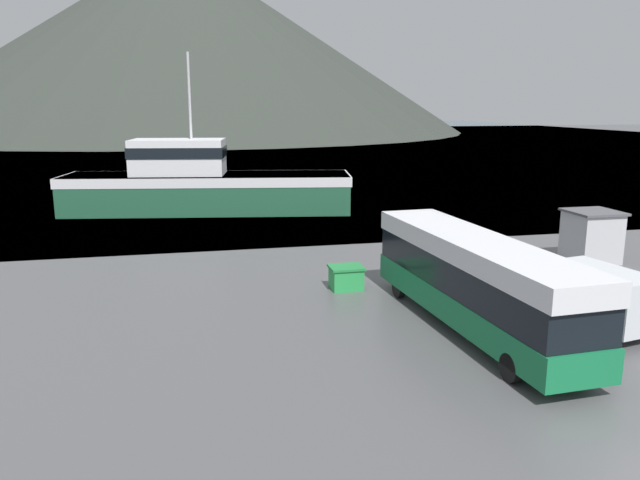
# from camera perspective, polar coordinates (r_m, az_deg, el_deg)

# --- Properties ---
(water_surface) EXTENTS (240.00, 240.00, 0.00)m
(water_surface) POSITION_cam_1_polar(r_m,az_deg,el_deg) (155.17, -9.11, 9.26)
(water_surface) COLOR #3D5160
(water_surface) RESTS_ON ground
(hill_backdrop) EXTENTS (161.29, 161.29, 51.68)m
(hill_backdrop) POSITION_cam_1_polar(r_m,az_deg,el_deg) (192.92, -12.72, 17.40)
(hill_backdrop) COLOR #2D332D
(hill_backdrop) RESTS_ON ground
(tour_bus) EXTENTS (3.11, 12.49, 3.45)m
(tour_bus) POSITION_cam_1_polar(r_m,az_deg,el_deg) (23.36, 13.89, -3.45)
(tour_bus) COLOR #146B3D
(tour_bus) RESTS_ON ground
(delivery_van) EXTENTS (2.96, 5.79, 2.28)m
(delivery_van) POSITION_cam_1_polar(r_m,az_deg,el_deg) (25.39, 23.44, -4.54)
(delivery_van) COLOR silver
(delivery_van) RESTS_ON ground
(fishing_boat) EXTENTS (22.16, 8.91, 11.82)m
(fishing_boat) POSITION_cam_1_polar(r_m,az_deg,el_deg) (48.53, -10.65, 5.06)
(fishing_boat) COLOR #1E5138
(fishing_boat) RESTS_ON water_surface
(storage_bin) EXTENTS (1.50, 1.26, 1.06)m
(storage_bin) POSITION_cam_1_polar(r_m,az_deg,el_deg) (27.95, 2.41, -3.43)
(storage_bin) COLOR green
(storage_bin) RESTS_ON ground
(dock_kiosk) EXTENTS (2.51, 2.52, 2.69)m
(dock_kiosk) POSITION_cam_1_polar(r_m,az_deg,el_deg) (35.62, 23.56, 0.35)
(dock_kiosk) COLOR #B2B2B7
(dock_kiosk) RESTS_ON ground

